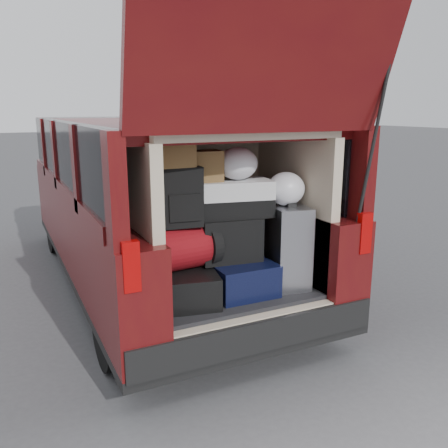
{
  "coord_description": "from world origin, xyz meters",
  "views": [
    {
      "loc": [
        -1.5,
        -2.87,
        1.89
      ],
      "look_at": [
        -0.01,
        0.2,
        1.06
      ],
      "focal_mm": 38.0,
      "sensor_mm": 36.0,
      "label": 1
    }
  ],
  "objects": [
    {
      "name": "navy_hardshell",
      "position": [
        0.07,
        0.13,
        0.67
      ],
      "size": [
        0.46,
        0.56,
        0.24
      ],
      "primitive_type": "cube",
      "rotation": [
        0.0,
        0.0,
        -0.02
      ],
      "color": "black",
      "rests_on": "load_floor"
    },
    {
      "name": "load_floor",
      "position": [
        0.0,
        0.28,
        0.28
      ],
      "size": [
        1.24,
        1.05,
        0.55
      ],
      "primitive_type": "cube",
      "color": "black",
      "rests_on": "ground"
    },
    {
      "name": "backpack",
      "position": [
        -0.37,
        0.15,
        1.31
      ],
      "size": [
        0.31,
        0.21,
        0.41
      ],
      "primitive_type": "cube",
      "rotation": [
        0.0,
        0.0,
        -0.12
      ],
      "color": "black",
      "rests_on": "red_duffel"
    },
    {
      "name": "grocery_sack_lower",
      "position": [
        -0.41,
        0.16,
        1.62
      ],
      "size": [
        0.25,
        0.21,
        0.22
      ],
      "primitive_type": "cube",
      "rotation": [
        0.0,
        0.0,
        0.04
      ],
      "color": "brown",
      "rests_on": "backpack"
    },
    {
      "name": "silver_roller",
      "position": [
        0.47,
        0.08,
        0.87
      ],
      "size": [
        0.33,
        0.46,
        0.63
      ],
      "primitive_type": "cube",
      "rotation": [
        0.0,
        0.0,
        -0.18
      ],
      "color": "silver",
      "rests_on": "load_floor"
    },
    {
      "name": "plastic_bag_right",
      "position": [
        0.45,
        0.09,
        1.31
      ],
      "size": [
        0.34,
        0.32,
        0.25
      ],
      "primitive_type": "ellipsoid",
      "rotation": [
        0.0,
        0.0,
        -0.19
      ],
      "color": "white",
      "rests_on": "silver_roller"
    },
    {
      "name": "grocery_sack_upper",
      "position": [
        -0.14,
        0.24,
        1.5
      ],
      "size": [
        0.23,
        0.2,
        0.22
      ],
      "primitive_type": "cube",
      "rotation": [
        0.0,
        0.0,
        -0.08
      ],
      "color": "brown",
      "rests_on": "twotone_duffel"
    },
    {
      "name": "black_soft_case",
      "position": [
        0.01,
        0.17,
        0.96
      ],
      "size": [
        0.48,
        0.32,
        0.32
      ],
      "primitive_type": "cube",
      "rotation": [
        0.0,
        0.0,
        -0.12
      ],
      "color": "black",
      "rests_on": "navy_hardshell"
    },
    {
      "name": "ground",
      "position": [
        0.0,
        0.0,
        0.0
      ],
      "size": [
        80.0,
        80.0,
        0.0
      ],
      "primitive_type": "plane",
      "color": "#3D3D40",
      "rests_on": "ground"
    },
    {
      "name": "minivan",
      "position": [
        0.0,
        1.86,
        0.91
      ],
      "size": [
        1.9,
        5.35,
        2.77
      ],
      "color": "black",
      "rests_on": "ground"
    },
    {
      "name": "twotone_duffel",
      "position": [
        0.05,
        0.21,
        1.25
      ],
      "size": [
        0.65,
        0.42,
        0.27
      ],
      "primitive_type": "cube",
      "rotation": [
        0.0,
        0.0,
        -0.19
      ],
      "color": "silver",
      "rests_on": "black_soft_case"
    },
    {
      "name": "red_duffel",
      "position": [
        -0.36,
        0.17,
        0.94
      ],
      "size": [
        0.52,
        0.38,
        0.32
      ],
      "primitive_type": "cube",
      "rotation": [
        0.0,
        0.0,
        0.12
      ],
      "color": "maroon",
      "rests_on": "black_hardshell"
    },
    {
      "name": "black_hardshell",
      "position": [
        -0.35,
        0.14,
        0.66
      ],
      "size": [
        0.52,
        0.64,
        0.23
      ],
      "primitive_type": "cube",
      "rotation": [
        0.0,
        0.0,
        -0.2
      ],
      "color": "black",
      "rests_on": "load_floor"
    },
    {
      "name": "plastic_bag_center",
      "position": [
        0.1,
        0.2,
        1.51
      ],
      "size": [
        0.31,
        0.29,
        0.24
      ],
      "primitive_type": "ellipsoid",
      "rotation": [
        0.0,
        0.0,
        0.04
      ],
      "color": "white",
      "rests_on": "twotone_duffel"
    }
  ]
}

